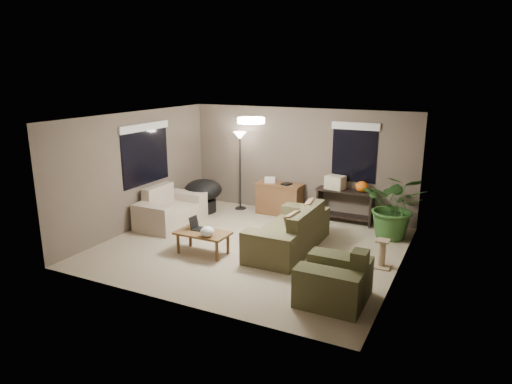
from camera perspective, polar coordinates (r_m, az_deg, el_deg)
The scene contains 20 objects.
room_shell at distance 8.57m, azimuth -0.59°, elevation 0.99°, with size 5.50×5.50×5.50m.
main_sofa at distance 8.75m, azimuth 4.33°, elevation -5.31°, with size 0.95×2.20×0.85m.
throw_pillows at distance 8.55m, azimuth 5.96°, elevation -3.32°, with size 0.31×1.37×0.47m.
loveseat at distance 10.31m, azimuth -10.71°, elevation -2.38°, with size 0.90×1.60×0.85m.
armchair at distance 6.95m, azimuth 9.83°, elevation -11.02°, with size 0.95×1.00×0.85m.
coffee_table at distance 8.56m, azimuth -6.67°, elevation -5.39°, with size 1.00×0.55×0.42m.
laptop at distance 8.68m, azimuth -7.27°, elevation -4.26°, with size 0.37×0.26×0.24m.
plastic_bag at distance 8.28m, azimuth -6.10°, elevation -4.94°, with size 0.26×0.24×0.18m, color white.
desk at distance 10.84m, azimuth 2.93°, elevation -0.84°, with size 1.10×0.50×0.75m.
desk_papers at distance 10.78m, azimuth 2.18°, elevation 1.42°, with size 0.72×0.32×0.12m.
console_table at distance 10.41m, azimuth 11.08°, elevation -1.42°, with size 1.30×0.40×0.75m.
pumpkin at distance 10.22m, azimuth 13.09°, elevation 0.66°, with size 0.28×0.28×0.23m, color orange.
cardboard_box at distance 10.36m, azimuth 9.88°, elevation 1.21°, with size 0.40×0.30×0.30m, color beige.
papasan_chair at distance 11.05m, azimuth -6.59°, elevation -0.14°, with size 1.19×1.19×0.80m.
floor_lamp at distance 11.00m, azimuth -2.02°, elevation 5.91°, with size 0.32×0.32×1.91m.
ceiling_fixture at distance 8.37m, azimuth -0.61°, elevation 8.92°, with size 0.50×0.50×0.10m, color white.
houseplant at distance 9.64m, azimuth 16.97°, elevation -2.54°, with size 1.22×1.36×1.06m, color #2D5923.
cat_scratching_post at distance 8.27m, azimuth 15.46°, elevation -7.64°, with size 0.32×0.32×0.50m.
window_left at distance 10.20m, azimuth -13.68°, elevation 5.86°, with size 0.05×1.56×1.33m.
window_back at distance 10.31m, azimuth 12.24°, elevation 6.05°, with size 1.06×0.05×1.33m.
Camera 1 is at (3.77, -7.42, 3.30)m, focal length 32.00 mm.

